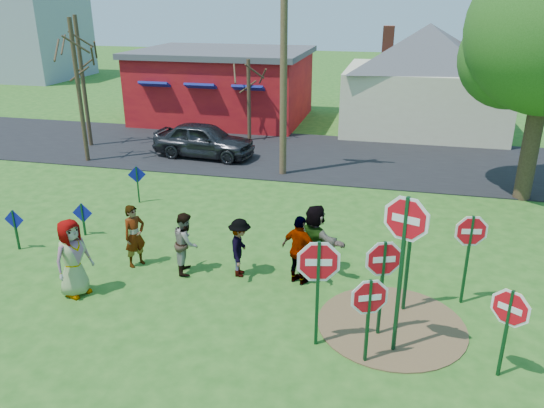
{
  "coord_description": "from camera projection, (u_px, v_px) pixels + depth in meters",
  "views": [
    {
      "loc": [
        4.23,
        -11.08,
        6.67
      ],
      "look_at": [
        1.23,
        1.56,
        1.56
      ],
      "focal_mm": 35.0,
      "sensor_mm": 36.0,
      "label": 1
    }
  ],
  "objects": [
    {
      "name": "utility_pole",
      "position": [
        284.0,
        56.0,
        19.56
      ],
      "size": [
        2.14,
        0.27,
        8.77
      ],
      "rotation": [
        0.0,
        0.0,
        0.01
      ],
      "color": "#4C3823",
      "rests_on": "ground"
    },
    {
      "name": "person_c",
      "position": [
        186.0,
        243.0,
        13.5
      ],
      "size": [
        0.81,
        0.93,
        1.62
      ],
      "primitive_type": "imported",
      "rotation": [
        0.0,
        0.0,
        1.86
      ],
      "color": "brown",
      "rests_on": "ground"
    },
    {
      "name": "stop_sign_a",
      "position": [
        318.0,
        271.0,
        10.29
      ],
      "size": [
        1.15,
        0.28,
        2.48
      ],
      "rotation": [
        0.0,
        0.0,
        0.23
      ],
      "color": "#103D1F",
      "rests_on": "ground"
    },
    {
      "name": "road",
      "position": [
        297.0,
        155.0,
        23.79
      ],
      "size": [
        120.0,
        7.5,
        0.04
      ],
      "primitive_type": "cube",
      "color": "black",
      "rests_on": "ground"
    },
    {
      "name": "bare_tree_west",
      "position": [
        76.0,
        71.0,
        21.53
      ],
      "size": [
        1.8,
        1.8,
        5.9
      ],
      "color": "#382819",
      "rests_on": "ground"
    },
    {
      "name": "stop_sign_g",
      "position": [
        383.0,
        268.0,
        10.63
      ],
      "size": [
        0.99,
        0.39,
        2.3
      ],
      "rotation": [
        0.0,
        0.0,
        0.36
      ],
      "color": "#103D1F",
      "rests_on": "ground"
    },
    {
      "name": "red_building",
      "position": [
        224.0,
        85.0,
        30.13
      ],
      "size": [
        9.4,
        7.69,
        3.9
      ],
      "color": "maroon",
      "rests_on": "ground"
    },
    {
      "name": "person_a",
      "position": [
        73.0,
        258.0,
        12.38
      ],
      "size": [
        0.9,
        1.09,
        1.92
      ],
      "primitive_type": "imported",
      "rotation": [
        0.0,
        0.0,
        1.21
      ],
      "color": "#455399",
      "rests_on": "ground"
    },
    {
      "name": "blue_diamond_b",
      "position": [
        15.0,
        225.0,
        14.69
      ],
      "size": [
        0.59,
        0.06,
        1.2
      ],
      "rotation": [
        0.0,
        0.0,
        0.05
      ],
      "color": "#103D1F",
      "rests_on": "ground"
    },
    {
      "name": "bare_tree_east",
      "position": [
        249.0,
        89.0,
        25.29
      ],
      "size": [
        1.8,
        1.8,
        3.91
      ],
      "color": "#382819",
      "rests_on": "ground"
    },
    {
      "name": "person_e",
      "position": [
        300.0,
        250.0,
        12.91
      ],
      "size": [
        1.13,
        0.84,
        1.78
      ],
      "primitive_type": "imported",
      "rotation": [
        0.0,
        0.0,
        2.7
      ],
      "color": "#47315A",
      "rests_on": "ground"
    },
    {
      "name": "dirt_patch",
      "position": [
        391.0,
        325.0,
        11.5
      ],
      "size": [
        3.2,
        3.2,
        0.03
      ],
      "primitive_type": "cylinder",
      "color": "brown",
      "rests_on": "ground"
    },
    {
      "name": "cream_house",
      "position": [
        426.0,
        73.0,
        27.42
      ],
      "size": [
        9.4,
        9.4,
        6.5
      ],
      "color": "beige",
      "rests_on": "ground"
    },
    {
      "name": "bare_tree_mid",
      "position": [
        81.0,
        64.0,
        23.87
      ],
      "size": [
        1.8,
        1.8,
        5.91
      ],
      "color": "#382819",
      "rests_on": "ground"
    },
    {
      "name": "stop_sign_c",
      "position": [
        404.0,
        240.0,
        9.8
      ],
      "size": [
        1.12,
        0.44,
        3.47
      ],
      "rotation": [
        0.0,
        0.0,
        -0.36
      ],
      "color": "#103D1F",
      "rests_on": "ground"
    },
    {
      "name": "blue_diamond_d",
      "position": [
        137.0,
        180.0,
        18.06
      ],
      "size": [
        0.57,
        0.23,
        1.31
      ],
      "rotation": [
        0.0,
        0.0,
        0.35
      ],
      "color": "#103D1F",
      "rests_on": "ground"
    },
    {
      "name": "person_b",
      "position": [
        135.0,
        236.0,
        13.8
      ],
      "size": [
        0.65,
        0.73,
        1.69
      ],
      "primitive_type": "imported",
      "rotation": [
        0.0,
        0.0,
        1.06
      ],
      "color": "#24716A",
      "rests_on": "ground"
    },
    {
      "name": "blue_diamond_c",
      "position": [
        83.0,
        216.0,
        15.62
      ],
      "size": [
        0.62,
        0.07,
        1.02
      ],
      "rotation": [
        0.0,
        0.0,
        0.09
      ],
      "color": "#103D1F",
      "rests_on": "ground"
    },
    {
      "name": "stop_sign_d",
      "position": [
        470.0,
        238.0,
        11.77
      ],
      "size": [
        0.98,
        0.21,
        2.32
      ],
      "rotation": [
        0.0,
        0.0,
        0.19
      ],
      "color": "#103D1F",
      "rests_on": "ground"
    },
    {
      "name": "person_f",
      "position": [
        315.0,
        239.0,
        13.4
      ],
      "size": [
        1.69,
        1.49,
        1.85
      ],
      "primitive_type": "imported",
      "rotation": [
        0.0,
        0.0,
        2.48
      ],
      "color": "#184823",
      "rests_on": "ground"
    },
    {
      "name": "stop_sign_f",
      "position": [
        509.0,
        314.0,
        9.51
      ],
      "size": [
        0.83,
        0.54,
        1.96
      ],
      "rotation": [
        0.0,
        0.0,
        -0.57
      ],
      "color": "#103D1F",
      "rests_on": "ground"
    },
    {
      "name": "stop_sign_e",
      "position": [
        369.0,
        304.0,
        9.89
      ],
      "size": [
        0.93,
        0.41,
        1.95
      ],
      "rotation": [
        0.0,
        0.0,
        0.41
      ],
      "color": "#103D1F",
      "rests_on": "ground"
    },
    {
      "name": "stop_sign_b",
      "position": [
        411.0,
        232.0,
        11.36
      ],
      "size": [
        1.05,
        0.41,
        2.72
      ],
      "rotation": [
        0.0,
        0.0,
        0.36
      ],
      "color": "#103D1F",
      "rests_on": "ground"
    },
    {
      "name": "suv",
      "position": [
        204.0,
        140.0,
        23.18
      ],
      "size": [
        4.58,
        2.17,
        1.51
      ],
      "primitive_type": "imported",
      "rotation": [
        0.0,
        0.0,
        1.48
      ],
      "color": "#323136",
      "rests_on": "road"
    },
    {
      "name": "ground",
      "position": [
        211.0,
        279.0,
        13.38
      ],
      "size": [
        120.0,
        120.0,
        0.0
      ],
      "primitive_type": "plane",
      "color": "#235819",
      "rests_on": "ground"
    },
    {
      "name": "person_d",
      "position": [
        240.0,
        248.0,
        13.32
      ],
      "size": [
        0.7,
        1.06,
        1.54
      ],
      "primitive_type": "imported",
      "rotation": [
        0.0,
        0.0,
        1.71
      ],
      "color": "#37373D",
      "rests_on": "ground"
    },
    {
      "name": "distant_building",
      "position": [
        16.0,
        29.0,
        45.1
      ],
      "size": [
        10.0,
        8.0,
        8.0
      ],
      "primitive_type": "cube",
      "color": "#8C939E",
      "rests_on": "ground"
    }
  ]
}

